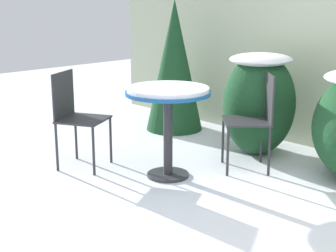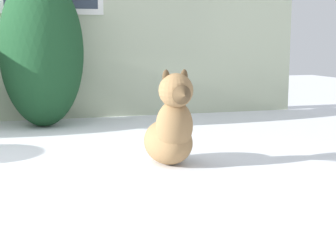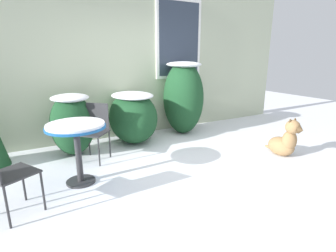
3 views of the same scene
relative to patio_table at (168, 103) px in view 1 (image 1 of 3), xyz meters
The scene contains 6 objects.
ground_plane 1.62m from the patio_table, 18.22° to the right, with size 16.00×16.00×0.00m, color white.
shrub_left 1.14m from the patio_table, 83.24° to the left, with size 0.70×0.76×1.02m.
evergreen_bush 1.64m from the patio_table, 134.07° to the left, with size 0.67×0.67×1.52m.
patio_table is the anchor object (origin of this frame).
patio_chair_near_table 0.83m from the patio_table, 60.66° to the left, with size 0.57×0.57×0.89m.
patio_chair_far_side 0.91m from the patio_table, 151.49° to the right, with size 0.55×0.55×0.89m.
Camera 1 is at (1.76, -2.51, 1.60)m, focal length 55.00 mm.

